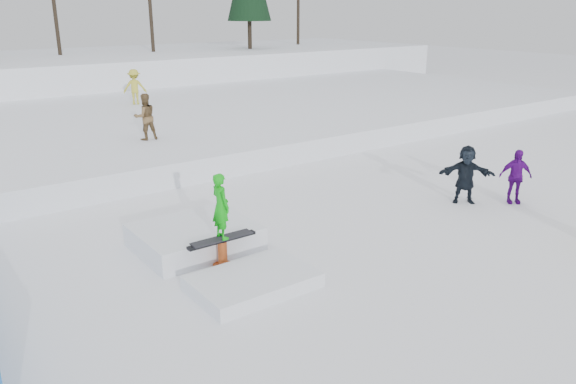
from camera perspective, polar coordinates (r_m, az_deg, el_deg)
ground at (r=12.22m, az=3.68°, el=-7.73°), size 120.00×120.00×0.00m
snow_berm at (r=39.26m, az=-26.00°, el=10.40°), size 60.00×14.00×2.40m
snow_midrise at (r=25.88m, az=-19.68°, el=6.18°), size 50.00×18.00×0.80m
walker_olive at (r=20.82m, az=-14.31°, el=7.41°), size 0.84×0.68×1.66m
walker_ygreen at (r=28.86m, az=-15.31°, el=10.26°), size 1.26×1.05×1.70m
spectator_purple at (r=17.17m, az=22.10°, el=1.48°), size 0.96×0.86×1.57m
spectator_dark at (r=16.70m, az=17.62°, el=1.71°), size 1.47×1.42×1.67m
jib_rail_feature at (r=12.67m, az=-7.96°, el=-5.39°), size 2.60×4.40×2.11m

